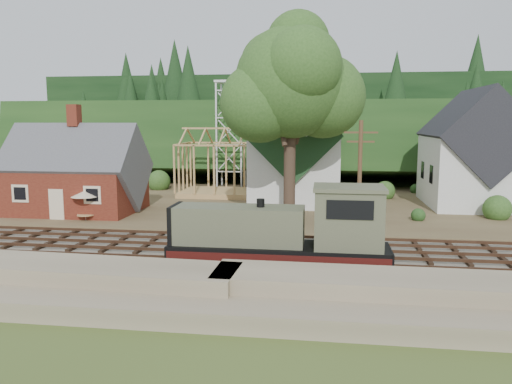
# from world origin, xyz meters

# --- Properties ---
(ground) EXTENTS (140.00, 140.00, 0.00)m
(ground) POSITION_xyz_m (0.00, 0.00, 0.00)
(ground) COLOR #384C1E
(ground) RESTS_ON ground
(embankment) EXTENTS (64.00, 5.00, 1.60)m
(embankment) POSITION_xyz_m (0.00, -8.50, 0.00)
(embankment) COLOR #7F7259
(embankment) RESTS_ON ground
(railroad_bed) EXTENTS (64.00, 11.00, 0.16)m
(railroad_bed) POSITION_xyz_m (0.00, 0.00, 0.08)
(railroad_bed) COLOR #726B5B
(railroad_bed) RESTS_ON ground
(village_flat) EXTENTS (64.00, 26.00, 0.30)m
(village_flat) POSITION_xyz_m (0.00, 18.00, 0.15)
(village_flat) COLOR brown
(village_flat) RESTS_ON ground
(hillside) EXTENTS (70.00, 28.96, 12.74)m
(hillside) POSITION_xyz_m (0.00, 42.00, 0.00)
(hillside) COLOR #1E3F19
(hillside) RESTS_ON ground
(ridge) EXTENTS (80.00, 20.00, 12.00)m
(ridge) POSITION_xyz_m (0.00, 58.00, 0.00)
(ridge) COLOR black
(ridge) RESTS_ON ground
(depot) EXTENTS (10.80, 7.41, 9.00)m
(depot) POSITION_xyz_m (-16.00, 11.00, 3.21)
(depot) COLOR #551B13
(depot) RESTS_ON village_flat
(church) EXTENTS (8.40, 15.17, 13.00)m
(church) POSITION_xyz_m (2.00, 19.68, 5.18)
(church) COLOR silver
(church) RESTS_ON village_flat
(farmhouse) EXTENTS (8.40, 10.80, 10.60)m
(farmhouse) POSITION_xyz_m (18.00, 19.00, 4.87)
(farmhouse) COLOR silver
(farmhouse) RESTS_ON village_flat
(timber_frame) EXTENTS (8.20, 6.20, 6.99)m
(timber_frame) POSITION_xyz_m (-6.00, 22.00, 3.27)
(timber_frame) COLOR tan
(timber_frame) RESTS_ON village_flat
(lattice_tower) EXTENTS (3.20, 3.20, 12.12)m
(lattice_tower) POSITION_xyz_m (-6.00, 28.00, 10.03)
(lattice_tower) COLOR silver
(lattice_tower) RESTS_ON village_flat
(big_tree) EXTENTS (10.90, 8.40, 14.70)m
(big_tree) POSITION_xyz_m (2.17, 10.08, 10.22)
(big_tree) COLOR #38281E
(big_tree) RESTS_ON village_flat
(telegraph_pole_near) EXTENTS (2.20, 0.28, 8.00)m
(telegraph_pole_near) POSITION_xyz_m (7.00, 5.20, 4.25)
(telegraph_pole_near) COLOR #4C331E
(telegraph_pole_near) RESTS_ON ground
(locomotive) EXTENTS (11.27, 2.82, 4.53)m
(locomotive) POSITION_xyz_m (2.81, -3.00, 2.03)
(locomotive) COLOR black
(locomotive) RESTS_ON railroad_bed
(car_blue) EXTENTS (3.29, 3.66, 1.20)m
(car_blue) POSITION_xyz_m (-2.54, 7.46, 0.90)
(car_blue) COLOR #5E91CB
(car_blue) RESTS_ON village_flat
(car_green) EXTENTS (3.40, 1.54, 1.08)m
(car_green) POSITION_xyz_m (-24.58, 13.61, 0.84)
(car_green) COLOR #88B17A
(car_green) RESTS_ON village_flat
(patio_set) EXTENTS (2.08, 2.08, 2.32)m
(patio_set) POSITION_xyz_m (-13.63, 7.54, 2.27)
(patio_set) COLOR silver
(patio_set) RESTS_ON village_flat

